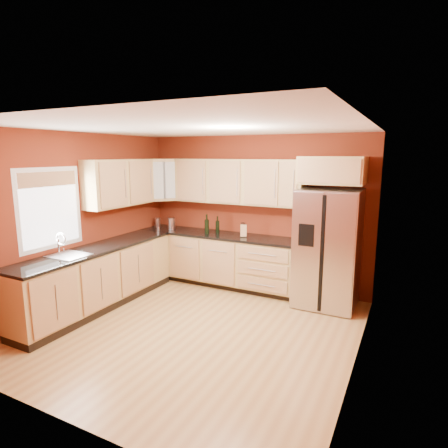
{
  "coord_description": "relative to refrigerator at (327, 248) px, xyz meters",
  "views": [
    {
      "loc": [
        2.42,
        -3.94,
        2.28
      ],
      "look_at": [
        -0.03,
        0.9,
        1.27
      ],
      "focal_mm": 30.0,
      "sensor_mm": 36.0,
      "label": 1
    }
  ],
  "objects": [
    {
      "name": "wall_back",
      "position": [
        -1.35,
        0.38,
        0.41
      ],
      "size": [
        4.0,
        0.04,
        2.6
      ],
      "primitive_type": "cube",
      "color": "maroon",
      "rests_on": "floor"
    },
    {
      "name": "wall_left",
      "position": [
        -3.35,
        -1.62,
        0.41
      ],
      "size": [
        0.04,
        4.0,
        2.6
      ],
      "primitive_type": "cube",
      "color": "maroon",
      "rests_on": "floor"
    },
    {
      "name": "window",
      "position": [
        -3.33,
        -2.12,
        0.66
      ],
      "size": [
        0.03,
        0.9,
        1.0
      ],
      "primitive_type": "cube",
      "color": "white",
      "rests_on": "wall_left"
    },
    {
      "name": "refrigerator",
      "position": [
        0.0,
        0.0,
        0.0
      ],
      "size": [
        0.9,
        0.75,
        1.78
      ],
      "primitive_type": "cube",
      "color": "#B6B7BB",
      "rests_on": "floor"
    },
    {
      "name": "knife_block",
      "position": [
        -1.4,
        0.05,
        0.13
      ],
      "size": [
        0.13,
        0.13,
        0.2
      ],
      "primitive_type": "cube",
      "rotation": [
        0.0,
        0.0,
        0.42
      ],
      "color": "tan",
      "rests_on": "countertop_back"
    },
    {
      "name": "base_cabinets_left",
      "position": [
        -3.05,
        -1.62,
        -0.45
      ],
      "size": [
        0.6,
        2.8,
        0.88
      ],
      "primitive_type": "cube",
      "color": "tan",
      "rests_on": "floor"
    },
    {
      "name": "floor",
      "position": [
        -1.35,
        -1.62,
        -0.89
      ],
      "size": [
        4.0,
        4.0,
        0.0
      ],
      "primitive_type": "plane",
      "color": "#AD7C43",
      "rests_on": "ground"
    },
    {
      "name": "over_fridge_cabinet",
      "position": [
        0.0,
        0.07,
        1.16
      ],
      "size": [
        0.92,
        0.6,
        0.4
      ],
      "primitive_type": "cube",
      "color": "tan",
      "rests_on": "wall_back"
    },
    {
      "name": "wall_front",
      "position": [
        -1.35,
        -3.62,
        0.41
      ],
      "size": [
        4.0,
        0.04,
        2.6
      ],
      "primitive_type": "cube",
      "color": "maroon",
      "rests_on": "floor"
    },
    {
      "name": "canister_left",
      "position": [
        -3.2,
        0.09,
        0.12
      ],
      "size": [
        0.11,
        0.11,
        0.17
      ],
      "primitive_type": "cylinder",
      "rotation": [
        0.0,
        0.0,
        -0.08
      ],
      "color": "#B6B7BB",
      "rests_on": "countertop_back"
    },
    {
      "name": "wine_bottle_a",
      "position": [
        -1.93,
        0.12,
        0.18
      ],
      "size": [
        0.09,
        0.09,
        0.3
      ],
      "primitive_type": null,
      "rotation": [
        0.0,
        0.0,
        -0.36
      ],
      "color": "black",
      "rests_on": "countertop_back"
    },
    {
      "name": "ceiling",
      "position": [
        -1.35,
        -1.62,
        1.71
      ],
      "size": [
        4.0,
        4.0,
        0.0
      ],
      "primitive_type": "plane",
      "color": "white",
      "rests_on": "wall_back"
    },
    {
      "name": "corner_upper_cabinet",
      "position": [
        -3.02,
        0.04,
        0.94
      ],
      "size": [
        0.67,
        0.67,
        0.75
      ],
      "primitive_type": "cube",
      "rotation": [
        0.0,
        0.0,
        0.79
      ],
      "color": "tan",
      "rests_on": "wall_back"
    },
    {
      "name": "sink_faucet",
      "position": [
        -3.04,
        -2.12,
        0.18
      ],
      "size": [
        0.5,
        0.42,
        0.3
      ],
      "primitive_type": null,
      "color": "silver",
      "rests_on": "countertop_left"
    },
    {
      "name": "soap_dispenser",
      "position": [
        -0.55,
        0.08,
        0.12
      ],
      "size": [
        0.08,
        0.08,
        0.18
      ],
      "primitive_type": "cylinder",
      "rotation": [
        0.0,
        0.0,
        -0.41
      ],
      "color": "silver",
      "rests_on": "countertop_back"
    },
    {
      "name": "wine_bottle_b",
      "position": [
        -2.07,
        -0.01,
        0.2
      ],
      "size": [
        0.1,
        0.1,
        0.34
      ],
      "primitive_type": null,
      "rotation": [
        0.0,
        0.0,
        0.29
      ],
      "color": "black",
      "rests_on": "countertop_back"
    },
    {
      "name": "countertop_left",
      "position": [
        -3.04,
        -1.62,
        0.01
      ],
      "size": [
        0.62,
        2.8,
        0.04
      ],
      "primitive_type": "cube",
      "color": "black",
      "rests_on": "base_cabinets_left"
    },
    {
      "name": "upper_cabinets_back",
      "position": [
        -1.6,
        0.21,
        0.94
      ],
      "size": [
        2.3,
        0.33,
        0.75
      ],
      "primitive_type": "cube",
      "color": "tan",
      "rests_on": "wall_back"
    },
    {
      "name": "upper_cabinets_left",
      "position": [
        -3.19,
        -0.9,
        0.94
      ],
      "size": [
        0.33,
        1.35,
        0.75
      ],
      "primitive_type": "cube",
      "color": "tan",
      "rests_on": "wall_left"
    },
    {
      "name": "countertop_back",
      "position": [
        -1.9,
        0.06,
        0.01
      ],
      "size": [
        2.9,
        0.62,
        0.04
      ],
      "primitive_type": "cube",
      "color": "black",
      "rests_on": "base_cabinets_back"
    },
    {
      "name": "base_cabinets_back",
      "position": [
        -1.9,
        0.07,
        -0.45
      ],
      "size": [
        2.9,
        0.6,
        0.88
      ],
      "primitive_type": "cube",
      "color": "tan",
      "rests_on": "floor"
    },
    {
      "name": "wall_right",
      "position": [
        0.65,
        -1.62,
        0.41
      ],
      "size": [
        0.04,
        4.0,
        2.6
      ],
      "primitive_type": "cube",
      "color": "maroon",
      "rests_on": "floor"
    },
    {
      "name": "canister_right",
      "position": [
        -2.84,
        0.03,
        0.14
      ],
      "size": [
        0.15,
        0.15,
        0.21
      ],
      "primitive_type": "cylinder",
      "rotation": [
        0.0,
        0.0,
        0.16
      ],
      "color": "#B6B7BB",
      "rests_on": "countertop_back"
    }
  ]
}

